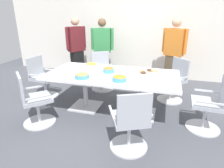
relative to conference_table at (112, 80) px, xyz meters
name	(u,v)px	position (x,y,z in m)	size (l,w,h in m)	color
ground_plane	(112,110)	(0.00, 0.00, -0.63)	(10.00, 10.00, 0.01)	#4C4F56
back_wall	(135,28)	(0.00, 2.40, 0.77)	(8.00, 0.10, 2.80)	white
conference_table	(112,80)	(0.00, 0.00, 0.00)	(2.40, 1.20, 0.75)	white
office_chair_0	(130,124)	(0.56, -1.04, -0.22)	(0.72, 0.72, 0.91)	silver
office_chair_1	(210,107)	(1.67, -0.21, -0.22)	(0.57, 0.57, 0.91)	silver
office_chair_2	(173,82)	(1.13, 0.83, -0.22)	(0.76, 0.76, 0.91)	silver
office_chair_3	(102,73)	(-0.56, 1.04, -0.22)	(0.74, 0.74, 0.91)	silver
office_chair_4	(42,80)	(-1.67, 0.21, -0.22)	(0.60, 0.60, 0.91)	silver
office_chair_5	(34,102)	(-1.12, -0.83, -0.22)	(0.76, 0.76, 0.91)	silver
person_standing_0	(77,48)	(-1.45, 1.56, 0.26)	(0.42, 0.56, 1.71)	black
person_standing_1	(102,49)	(-0.76, 1.72, 0.24)	(0.61, 0.30, 1.67)	black
person_standing_2	(173,52)	(1.09, 1.69, 0.26)	(0.59, 0.37, 1.70)	brown
snack_bowl_chips_yellow	(91,65)	(-0.52, 0.30, 0.17)	(0.24, 0.24, 0.10)	white
snack_bowl_chips_orange	(119,78)	(0.23, -0.34, 0.17)	(0.24, 0.24, 0.10)	#4C9EC6
snack_bowl_cookies	(82,76)	(-0.43, -0.38, 0.17)	(0.25, 0.25, 0.09)	#4C9EC6
snack_bowl_pretzels	(109,70)	(-0.09, 0.08, 0.18)	(0.21, 0.21, 0.11)	#4C9EC6
donut_platter	(149,72)	(0.65, 0.22, 0.15)	(0.35, 0.35, 0.04)	white
plate_stack	(145,79)	(0.62, -0.21, 0.15)	(0.21, 0.21, 0.04)	white
napkin_pile	(131,72)	(0.34, 0.12, 0.16)	(0.19, 0.19, 0.07)	white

